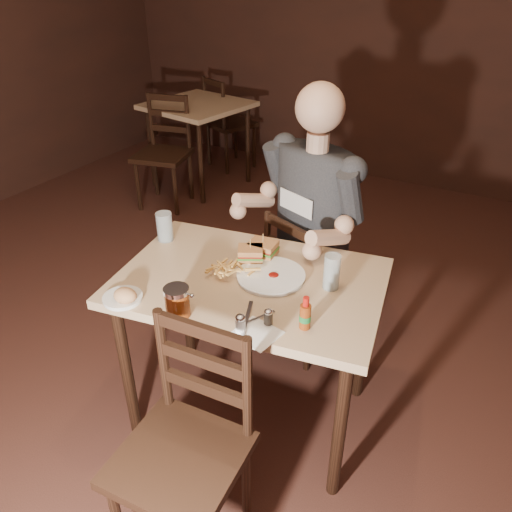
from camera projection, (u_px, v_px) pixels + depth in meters
The scene contains 24 objects.
room_shell at pixel (157, 138), 1.59m from camera, with size 7.00×7.00×7.00m.
main_table at pixel (250, 297), 2.08m from camera, with size 1.17×0.88×0.77m.
bg_table at pixel (198, 113), 4.52m from camera, with size 0.92×0.92×0.77m.
chair_far at pixel (310, 282), 2.65m from camera, with size 0.38×0.42×0.82m, color black, non-canonical shape.
chair_near at pixel (179, 459), 1.68m from camera, with size 0.41×0.45×0.89m, color black, non-canonical shape.
bg_chair_far at pixel (231, 123), 5.05m from camera, with size 0.42×0.46×0.90m, color black, non-canonical shape.
bg_chair_near at pixel (162, 155), 4.22m from camera, with size 0.42×0.46×0.92m, color black, non-canonical shape.
diner at pixel (308, 195), 2.35m from camera, with size 0.59×0.46×1.02m, color #313336, non-canonical shape.
dinner_plate at pixel (271, 277), 2.03m from camera, with size 0.27×0.27×0.02m, color white.
sandwich_left at pixel (263, 244), 2.14m from camera, with size 0.11×0.09×0.10m, color tan, non-canonical shape.
sandwich_right at pixel (250, 250), 2.10m from camera, with size 0.10×0.09×0.09m, color tan, non-canonical shape.
fries_pile at pixel (231, 269), 2.03m from camera, with size 0.24×0.17×0.04m, color #E3AD56, non-canonical shape.
ketchup_dollop at pixel (274, 275), 2.02m from camera, with size 0.04×0.04×0.01m, color maroon.
glass_left at pixel (165, 227), 2.28m from camera, with size 0.07×0.07×0.14m, color silver.
glass_right at pixel (332, 272), 1.94m from camera, with size 0.06×0.06×0.15m, color silver.
hot_sauce at pixel (305, 313), 1.73m from camera, with size 0.04×0.04×0.13m, color maroon, non-canonical shape.
salt_shaker at pixel (240, 324), 1.73m from camera, with size 0.04×0.04×0.07m, color white, non-canonical shape.
pepper_shaker at pixel (268, 317), 1.77m from camera, with size 0.03×0.03×0.06m, color #38332D, non-canonical shape.
syrup_dispenser at pixel (177, 302), 1.79m from camera, with size 0.09×0.09×0.12m, color maroon, non-canonical shape.
napkin at pixel (257, 334), 1.73m from camera, with size 0.15×0.14×0.00m, color white.
knife at pixel (246, 321), 1.79m from camera, with size 0.01×0.23×0.01m, color silver.
fork at pixel (259, 318), 1.80m from camera, with size 0.01×0.14×0.00m, color silver.
side_plate at pixel (123, 299), 1.90m from camera, with size 0.15×0.15×0.01m, color white.
bread_roll at pixel (125, 295), 1.86m from camera, with size 0.09×0.08×0.06m, color tan.
Camera 1 is at (1.04, -1.20, 1.89)m, focal length 35.00 mm.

